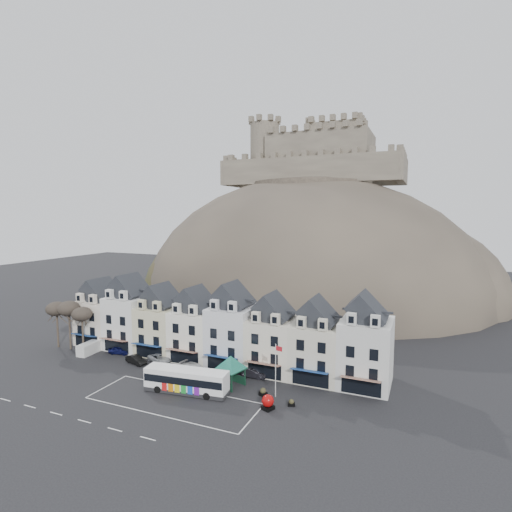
{
  "coord_description": "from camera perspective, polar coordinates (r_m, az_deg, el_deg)",
  "views": [
    {
      "loc": [
        30.8,
        -39.3,
        23.82
      ],
      "look_at": [
        3.75,
        24.0,
        16.44
      ],
      "focal_mm": 28.0,
      "sensor_mm": 36.0,
      "label": 1
    }
  ],
  "objects": [
    {
      "name": "tree_left_mid",
      "position": [
        77.34,
        -25.17,
        -6.85
      ],
      "size": [
        3.78,
        3.78,
        8.64
      ],
      "color": "#3C3426",
      "rests_on": "ground"
    },
    {
      "name": "tree_left_near",
      "position": [
        75.32,
        -23.61,
        -7.66
      ],
      "size": [
        3.43,
        3.43,
        7.84
      ],
      "color": "#3C3426",
      "rests_on": "ground"
    },
    {
      "name": "planter_east",
      "position": [
        52.87,
        5.08,
        -20.17
      ],
      "size": [
        0.99,
        0.7,
        0.89
      ],
      "rotation": [
        0.0,
        0.0,
        0.31
      ],
      "color": "black",
      "rests_on": "ground"
    },
    {
      "name": "bus_shelter",
      "position": [
        56.96,
        -3.64,
        -14.96
      ],
      "size": [
        6.55,
        6.55,
        4.31
      ],
      "rotation": [
        0.0,
        0.0,
        -0.27
      ],
      "color": "#113321",
      "rests_on": "ground"
    },
    {
      "name": "car_navy",
      "position": [
        73.48,
        -18.93,
        -12.61
      ],
      "size": [
        3.96,
        2.19,
        1.27
      ],
      "primitive_type": "imported",
      "rotation": [
        0.0,
        0.0,
        1.76
      ],
      "color": "#0D1145",
      "rests_on": "ground"
    },
    {
      "name": "castle",
      "position": [
        120.27,
        8.59,
        13.88
      ],
      "size": [
        50.2,
        22.2,
        22.0
      ],
      "color": "brown",
      "rests_on": "ground"
    },
    {
      "name": "townhouse_terrace",
      "position": [
        65.86,
        -5.73,
        -10.25
      ],
      "size": [
        54.4,
        9.35,
        11.8
      ],
      "color": "white",
      "rests_on": "ground"
    },
    {
      "name": "car_maroon",
      "position": [
        61.99,
        -3.6,
        -15.8
      ],
      "size": [
        4.15,
        1.88,
        1.38
      ],
      "primitive_type": "imported",
      "rotation": [
        0.0,
        0.0,
        1.51
      ],
      "color": "#590605",
      "rests_on": "ground"
    },
    {
      "name": "planter_west",
      "position": [
        55.13,
        1.01,
        -18.88
      ],
      "size": [
        1.21,
        0.83,
        1.1
      ],
      "rotation": [
        0.0,
        0.0,
        -0.28
      ],
      "color": "black",
      "rests_on": "ground"
    },
    {
      "name": "coach_bay_markings",
      "position": [
        55.15,
        -11.71,
        -19.61
      ],
      "size": [
        22.0,
        7.5,
        0.01
      ],
      "primitive_type": "cube",
      "color": "silver",
      "rests_on": "ground"
    },
    {
      "name": "tree_left_far",
      "position": [
        79.64,
        -26.61,
        -6.81
      ],
      "size": [
        3.61,
        3.61,
        8.24
      ],
      "color": "#3C3426",
      "rests_on": "ground"
    },
    {
      "name": "red_buoy",
      "position": [
        51.75,
        1.7,
        -20.12
      ],
      "size": [
        1.63,
        1.63,
        1.85
      ],
      "rotation": [
        0.0,
        0.0,
        -0.39
      ],
      "color": "black",
      "rests_on": "ground"
    },
    {
      "name": "car_white",
      "position": [
        62.84,
        -8.81,
        -15.55
      ],
      "size": [
        5.1,
        2.82,
        1.4
      ],
      "primitive_type": "imported",
      "rotation": [
        0.0,
        0.0,
        1.38
      ],
      "color": "silver",
      "rests_on": "ground"
    },
    {
      "name": "castle_hill",
      "position": [
        114.69,
        7.75,
        -5.87
      ],
      "size": [
        100.0,
        76.0,
        68.0
      ],
      "color": "#3B342D",
      "rests_on": "ground"
    },
    {
      "name": "car_silver",
      "position": [
        68.01,
        -13.61,
        -14.01
      ],
      "size": [
        4.74,
        3.23,
        1.22
      ],
      "primitive_type": "imported",
      "rotation": [
        0.0,
        0.0,
        1.27
      ],
      "color": "#B3B6BB",
      "rests_on": "ground"
    },
    {
      "name": "car_black",
      "position": [
        68.19,
        -16.76,
        -14.02
      ],
      "size": [
        4.14,
        2.32,
        1.29
      ],
      "primitive_type": "imported",
      "rotation": [
        0.0,
        0.0,
        1.31
      ],
      "color": "black",
      "rests_on": "ground"
    },
    {
      "name": "bus",
      "position": [
        56.38,
        -9.91,
        -17.0
      ],
      "size": [
        11.61,
        3.96,
        3.21
      ],
      "rotation": [
        0.0,
        0.0,
        0.12
      ],
      "color": "#262628",
      "rests_on": "ground"
    },
    {
      "name": "car_charcoal",
      "position": [
        60.6,
        -0.53,
        -16.3
      ],
      "size": [
        4.41,
        1.83,
        1.42
      ],
      "primitive_type": "imported",
      "rotation": [
        0.0,
        0.0,
        1.65
      ],
      "color": "black",
      "rests_on": "ground"
    },
    {
      "name": "ground",
      "position": [
        55.32,
        -14.3,
        -19.59
      ],
      "size": [
        300.0,
        300.0,
        0.0
      ],
      "primitive_type": "plane",
      "color": "black",
      "rests_on": "ground"
    },
    {
      "name": "white_van",
      "position": [
        75.32,
        -22.75,
        -12.05
      ],
      "size": [
        2.05,
        4.23,
        1.88
      ],
      "rotation": [
        0.0,
        0.0,
        0.06
      ],
      "color": "silver",
      "rests_on": "ground"
    },
    {
      "name": "flagpole",
      "position": [
        53.61,
        2.89,
        -15.54
      ],
      "size": [
        1.01,
        0.28,
        7.09
      ],
      "rotation": [
        0.0,
        0.0,
        -0.22
      ],
      "color": "silver",
      "rests_on": "ground"
    }
  ]
}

